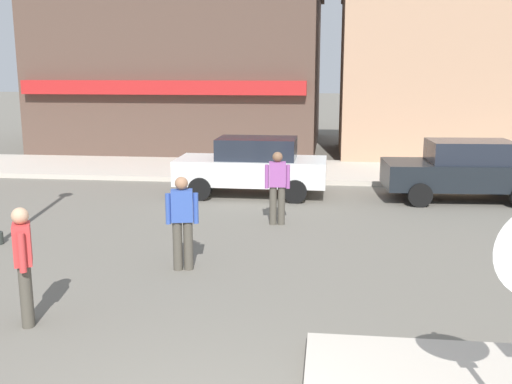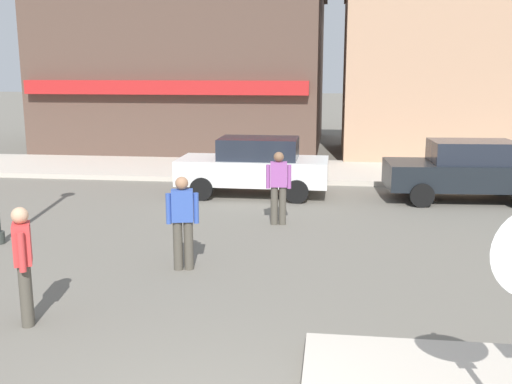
{
  "view_description": "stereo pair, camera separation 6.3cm",
  "coord_description": "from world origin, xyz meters",
  "px_view_note": "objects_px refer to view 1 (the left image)",
  "views": [
    {
      "loc": [
        1.1,
        -4.47,
        3.37
      ],
      "look_at": [
        0.01,
        4.5,
        1.5
      ],
      "focal_mm": 42.0,
      "sensor_mm": 36.0,
      "label": 1
    },
    {
      "loc": [
        1.16,
        -4.46,
        3.37
      ],
      "look_at": [
        0.01,
        4.5,
        1.5
      ],
      "focal_mm": 42.0,
      "sensor_mm": 36.0,
      "label": 2
    }
  ],
  "objects_px": {
    "parked_car_second": "(464,170)",
    "pedestrian_crossing_near": "(24,263)",
    "pedestrian_crossing_far": "(277,186)",
    "parked_car_nearest": "(253,165)",
    "pedestrian_kerb_side": "(182,220)"
  },
  "relations": [
    {
      "from": "parked_car_nearest",
      "to": "pedestrian_crossing_far",
      "type": "distance_m",
      "value": 3.18
    },
    {
      "from": "parked_car_nearest",
      "to": "pedestrian_kerb_side",
      "type": "bearing_deg",
      "value": -93.7
    },
    {
      "from": "parked_car_nearest",
      "to": "pedestrian_crossing_near",
      "type": "height_order",
      "value": "pedestrian_crossing_near"
    },
    {
      "from": "parked_car_second",
      "to": "pedestrian_crossing_far",
      "type": "relative_size",
      "value": 2.54
    },
    {
      "from": "parked_car_second",
      "to": "pedestrian_crossing_far",
      "type": "height_order",
      "value": "pedestrian_crossing_far"
    },
    {
      "from": "pedestrian_crossing_near",
      "to": "parked_car_nearest",
      "type": "bearing_deg",
      "value": 77.42
    },
    {
      "from": "parked_car_nearest",
      "to": "pedestrian_crossing_far",
      "type": "height_order",
      "value": "pedestrian_crossing_far"
    },
    {
      "from": "pedestrian_kerb_side",
      "to": "parked_car_second",
      "type": "bearing_deg",
      "value": 46.55
    },
    {
      "from": "parked_car_second",
      "to": "pedestrian_crossing_near",
      "type": "relative_size",
      "value": 2.54
    },
    {
      "from": "pedestrian_kerb_side",
      "to": "pedestrian_crossing_near",
      "type": "bearing_deg",
      "value": -122.15
    },
    {
      "from": "parked_car_nearest",
      "to": "pedestrian_crossing_near",
      "type": "relative_size",
      "value": 2.49
    },
    {
      "from": "parked_car_nearest",
      "to": "pedestrian_crossing_near",
      "type": "distance_m",
      "value": 8.9
    },
    {
      "from": "parked_car_nearest",
      "to": "parked_car_second",
      "type": "xyz_separation_m",
      "value": [
        5.52,
        0.01,
        0.0
      ]
    },
    {
      "from": "pedestrian_crossing_near",
      "to": "parked_car_second",
      "type": "bearing_deg",
      "value": 49.38
    },
    {
      "from": "pedestrian_kerb_side",
      "to": "pedestrian_crossing_far",
      "type": "bearing_deg",
      "value": 67.47
    }
  ]
}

